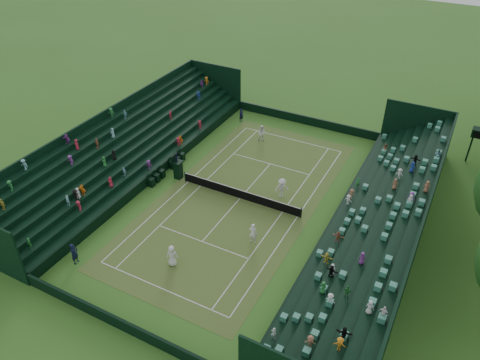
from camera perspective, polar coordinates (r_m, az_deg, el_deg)
The scene contains 17 objects.
ground at distance 41.54m, azimuth -0.00°, elevation -2.27°, with size 160.00×160.00×0.00m, color #386821.
court_surface at distance 41.54m, azimuth -0.00°, elevation -2.26°, with size 12.97×26.77×0.01m, color #3D7C29.
perimeter_wall_north at distance 53.71m, azimuth 8.00°, elevation 7.25°, with size 17.17×0.20×1.00m, color black.
perimeter_wall_south at distance 31.96m, azimuth -14.03°, elevation -16.81°, with size 17.17×0.20×1.00m, color black.
perimeter_wall_east at distance 38.86m, azimuth 11.18°, elevation -5.15°, with size 0.20×31.77×1.00m, color black.
perimeter_wall_west at distance 45.12m, azimuth -9.58°, elevation 1.30°, with size 0.20×31.77×1.00m, color black.
north_grandstand at distance 37.67m, azimuth 17.38°, elevation -5.70°, with size 6.60×32.00×4.90m.
south_grandstand at distance 46.94m, azimuth -13.83°, elevation 3.66°, with size 6.60×32.00×4.90m.
tennis_net at distance 41.23m, azimuth -0.00°, elevation -1.68°, with size 11.67×0.10×1.06m.
umpire_chair at distance 43.95m, azimuth -7.59°, elevation 1.53°, with size 0.85×0.85×2.69m.
courtside_chairs at distance 45.21m, azimuth -8.89°, elevation 1.37°, with size 0.55×5.52×1.19m.
player_near_west at distance 35.08m, azimuth -8.28°, elevation -9.13°, with size 0.88×0.57×1.80m, color white.
player_near_east at distance 36.56m, azimuth 1.59°, elevation -6.49°, with size 0.67×0.44×1.84m, color white.
player_far_west at distance 49.70m, azimuth 2.69°, elevation 5.71°, with size 0.89×0.69×1.82m, color white.
player_far_east at distance 41.40m, azimuth 5.13°, elevation -0.96°, with size 1.21×0.70×1.88m, color white.
line_judge_north at distance 53.64m, azimuth 0.15°, elevation 7.90°, with size 0.57×0.38×1.57m, color black.
line_judge_south at distance 36.99m, azimuth -19.54°, elevation -8.45°, with size 0.65×0.43×1.79m, color black.
Camera 1 is at (15.49, -29.33, 25.02)m, focal length 35.00 mm.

